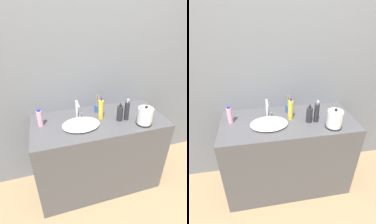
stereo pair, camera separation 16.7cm
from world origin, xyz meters
The scene contains 11 objects.
ground_plane centered at (0.00, 0.00, 0.00)m, with size 12.00×12.00×0.00m, color #997F5B.
wall_back centered at (0.00, 0.62, 1.30)m, with size 6.00×0.04×2.60m.
vanity_counter centered at (0.00, 0.30, 0.44)m, with size 1.32×0.60×0.87m.
sink_basin centered at (-0.20, 0.24, 0.89)m, with size 0.36×0.26×0.04m.
faucet centered at (-0.19, 0.41, 0.97)m, with size 0.06×0.13×0.18m.
electric_kettle centered at (0.39, 0.12, 0.95)m, with size 0.15×0.15×0.19m.
toothbrush_cup centered at (0.03, 0.46, 0.92)m, with size 0.06×0.06×0.21m.
lotion_bottle centered at (0.02, 0.33, 0.97)m, with size 0.05×0.05×0.23m.
shampoo_bottle centered at (0.26, 0.24, 0.97)m, with size 0.05×0.05×0.22m.
mouthwash_bottle centered at (-0.56, 0.36, 0.96)m, with size 0.05×0.05×0.18m.
hand_cream_bottle centered at (0.19, 0.24, 0.95)m, with size 0.06×0.06×0.19m.
Camera 2 is at (-0.31, -1.13, 1.80)m, focal length 28.00 mm.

